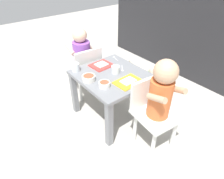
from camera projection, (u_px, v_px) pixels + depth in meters
name	position (u px, v px, depth m)	size (l,w,h in m)	color
ground_plane	(112.00, 114.00, 1.77)	(7.00, 7.00, 0.00)	#B2ADA3
kitchen_cabinet_back	(201.00, 30.00, 2.12)	(2.34, 0.39, 1.03)	#232326
dining_table	(112.00, 82.00, 1.58)	(0.55, 0.51, 0.42)	slate
seated_child_left	(83.00, 56.00, 1.81)	(0.30, 0.30, 0.68)	silver
seated_child_right	(159.00, 96.00, 1.26)	(0.31, 0.31, 0.71)	silver
dog	(143.00, 70.00, 2.03)	(0.42, 0.18, 0.32)	beige
food_tray_left	(101.00, 65.00, 1.64)	(0.16, 0.18, 0.02)	red
food_tray_right	(128.00, 82.00, 1.43)	(0.15, 0.21, 0.02)	gold
water_cup_left	(75.00, 68.00, 1.56)	(0.07, 0.07, 0.07)	white
water_cup_right	(115.00, 70.00, 1.53)	(0.07, 0.07, 0.06)	white
veggie_bowl_far	(104.00, 84.00, 1.38)	(0.08, 0.08, 0.04)	white
cereal_bowl_right_side	(89.00, 78.00, 1.44)	(0.10, 0.10, 0.04)	silver
spoon_by_left_tray	(122.00, 69.00, 1.59)	(0.09, 0.07, 0.01)	silver
spoon_by_right_tray	(115.00, 58.00, 1.76)	(0.10, 0.04, 0.01)	silver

